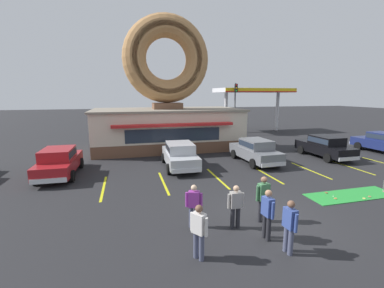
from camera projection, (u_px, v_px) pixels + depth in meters
ground_plane at (269, 219)px, 9.52m from camera, size 160.00×160.00×0.00m
donut_shop_building at (167, 104)px, 21.69m from camera, size 12.30×6.75×10.96m
putting_mat at (351, 195)px, 11.78m from camera, size 4.23×1.31×0.03m
mini_donut_near_left at (335, 198)px, 11.32m from camera, size 0.13×0.13×0.04m
mini_donut_near_right at (364, 198)px, 11.32m from camera, size 0.13×0.13×0.04m
mini_donut_mid_left at (370, 197)px, 11.53m from camera, size 0.13×0.13×0.04m
mini_donut_mid_centre at (326, 193)px, 11.97m from camera, size 0.13×0.13×0.04m
mini_donut_mid_right at (384, 191)px, 12.15m from camera, size 0.13×0.13×0.04m
golf_ball at (333, 196)px, 11.54m from camera, size 0.04×0.04×0.04m
car_red at (59, 161)px, 14.48m from camera, size 2.03×4.59×1.60m
car_black at (325, 146)px, 18.75m from camera, size 2.01×4.57×1.60m
car_silver at (180, 154)px, 16.15m from camera, size 2.09×4.61×1.60m
car_navy at (384, 142)px, 20.32m from camera, size 2.13×4.63×1.60m
car_grey at (255, 150)px, 17.36m from camera, size 2.10×4.62×1.60m
pedestrian_blue_sweater_man at (236, 205)px, 8.77m from camera, size 0.60×0.25×1.54m
pedestrian_hooded_kid at (263, 197)px, 9.21m from camera, size 0.59×0.29×1.70m
pedestrian_leather_jacket_man at (267, 212)px, 8.07m from camera, size 0.28×0.59×1.66m
pedestrian_clipboard_woman at (199, 230)px, 7.08m from camera, size 0.42×0.50×1.62m
pedestrian_beanie_man at (290, 224)px, 7.35m from camera, size 0.27×0.59×1.63m
pedestrian_crossing_woman at (194, 204)px, 8.81m from camera, size 0.56×0.37×1.55m
trash_bin at (249, 145)px, 21.15m from camera, size 0.57×0.57×0.97m
traffic_light_pole at (235, 102)px, 28.49m from camera, size 0.28×0.47×5.80m
gas_station_canopy at (253, 92)px, 31.33m from camera, size 9.00×4.46×5.30m
parking_stripe_far_left at (104, 188)px, 12.74m from camera, size 0.12×3.60×0.01m
parking_stripe_left at (164, 183)px, 13.48m from camera, size 0.12×3.60×0.01m
parking_stripe_mid_left at (217, 178)px, 14.22m from camera, size 0.12×3.60×0.01m
parking_stripe_centre at (266, 174)px, 14.96m from camera, size 0.12×3.60×0.01m
parking_stripe_mid_right at (310, 170)px, 15.69m from camera, size 0.12×3.60×0.01m
parking_stripe_right at (350, 167)px, 16.43m from camera, size 0.12×3.60×0.01m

